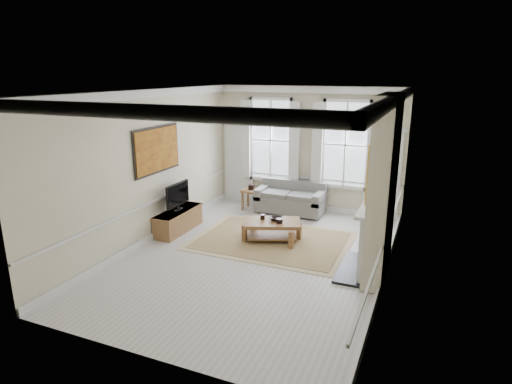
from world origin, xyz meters
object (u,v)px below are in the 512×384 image
at_px(side_table, 252,193).
at_px(coffee_table, 272,225).
at_px(tv_stand, 178,221).
at_px(sofa, 291,200).

distance_m(side_table, coffee_table, 2.43).
bearing_deg(tv_stand, sofa, 49.82).
bearing_deg(coffee_table, side_table, 103.42).
height_order(sofa, tv_stand, sofa).
height_order(sofa, coffee_table, sofa).
bearing_deg(side_table, coffee_table, -55.55).
xyz_separation_m(side_table, tv_stand, (-0.95, -2.29, -0.20)).
xyz_separation_m(sofa, side_table, (-1.12, -0.15, 0.10)).
height_order(sofa, side_table, sofa).
bearing_deg(side_table, sofa, 7.48).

